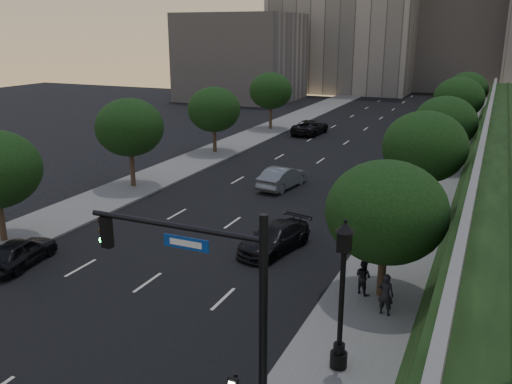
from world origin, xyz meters
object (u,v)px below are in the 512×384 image
at_px(sedan_near_left, 20,252).
at_px(sedan_far_right, 395,157).
at_px(sedan_far_left, 310,127).
at_px(traffic_signal_mast, 227,323).
at_px(street_lamp, 341,302).
at_px(pedestrian_c, 415,219).
at_px(sedan_near_right, 274,238).
at_px(pedestrian_a, 386,294).
at_px(sedan_mid_left, 283,177).
at_px(pedestrian_b, 363,277).

relative_size(sedan_near_left, sedan_far_right, 1.04).
bearing_deg(sedan_far_left, traffic_signal_mast, 109.02).
bearing_deg(street_lamp, pedestrian_c, 88.20).
distance_m(sedan_near_right, pedestrian_c, 8.46).
distance_m(sedan_far_left, pedestrian_a, 40.97).
relative_size(sedan_near_left, sedan_far_left, 0.73).
xyz_separation_m(sedan_near_left, sedan_far_right, (13.46, 29.07, -0.03)).
bearing_deg(traffic_signal_mast, street_lamp, 64.19).
bearing_deg(pedestrian_c, sedan_near_right, 39.86).
xyz_separation_m(traffic_signal_mast, sedan_near_right, (-3.97, 13.36, -2.95)).
distance_m(traffic_signal_mast, sedan_mid_left, 26.23).
distance_m(sedan_mid_left, sedan_far_left, 22.16).
xyz_separation_m(sedan_far_left, pedestrian_a, (15.85, -37.78, 0.24)).
bearing_deg(street_lamp, traffic_signal_mast, -115.81).
relative_size(traffic_signal_mast, sedan_near_left, 1.62).
height_order(street_lamp, sedan_mid_left, street_lamp).
xyz_separation_m(pedestrian_a, pedestrian_b, (-1.27, 1.48, -0.11)).
relative_size(street_lamp, pedestrian_b, 3.51).
height_order(traffic_signal_mast, pedestrian_a, traffic_signal_mast).
xyz_separation_m(sedan_near_left, sedan_far_left, (1.96, 40.02, 0.09)).
height_order(sedan_mid_left, sedan_far_left, sedan_far_left).
distance_m(sedan_mid_left, pedestrian_a, 19.48).
bearing_deg(sedan_near_left, sedan_far_left, -101.03).
bearing_deg(sedan_near_right, sedan_far_right, 96.31).
relative_size(sedan_mid_left, pedestrian_a, 2.73).
bearing_deg(sedan_far_right, sedan_far_left, 133.84).
relative_size(sedan_far_left, pedestrian_c, 3.59).
relative_size(sedan_near_left, pedestrian_b, 2.69).
bearing_deg(traffic_signal_mast, pedestrian_c, 82.25).
bearing_deg(sedan_far_left, pedestrian_b, 115.26).
xyz_separation_m(sedan_near_left, pedestrian_a, (17.81, 2.24, 0.32)).
height_order(traffic_signal_mast, pedestrian_c, traffic_signal_mast).
xyz_separation_m(sedan_mid_left, pedestrian_c, (10.51, -6.08, 0.16)).
bearing_deg(street_lamp, sedan_far_left, 109.74).
height_order(street_lamp, pedestrian_a, street_lamp).
distance_m(sedan_far_left, sedan_near_right, 34.26).
bearing_deg(sedan_near_left, traffic_signal_mast, 148.64).
xyz_separation_m(sedan_far_left, sedan_far_right, (11.50, -10.95, -0.11)).
relative_size(pedestrian_a, pedestrian_c, 1.10).
xyz_separation_m(sedan_near_left, pedestrian_c, (17.51, 12.36, 0.24)).
xyz_separation_m(pedestrian_b, pedestrian_c, (0.97, 8.64, 0.02)).
height_order(traffic_signal_mast, pedestrian_b, traffic_signal_mast).
distance_m(traffic_signal_mast, sedan_far_left, 48.28).
distance_m(sedan_mid_left, pedestrian_c, 12.14).
height_order(sedan_near_left, sedan_mid_left, sedan_mid_left).
distance_m(sedan_far_left, sedan_far_right, 15.88).
bearing_deg(traffic_signal_mast, sedan_mid_left, 107.78).
relative_size(traffic_signal_mast, sedan_far_left, 1.18).
distance_m(sedan_near_right, sedan_far_right, 22.24).
distance_m(sedan_near_left, pedestrian_b, 16.96).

